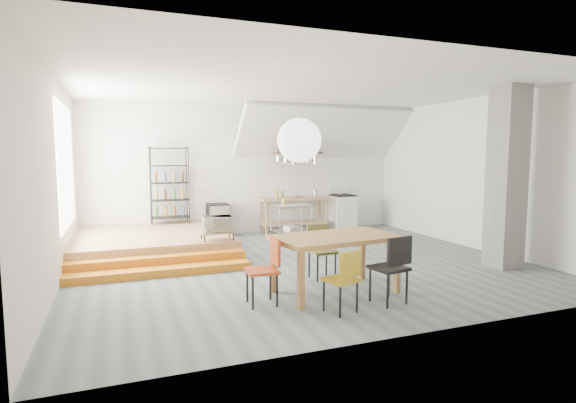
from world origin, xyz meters
name	(u,v)px	position (x,y,z in m)	size (l,w,h in m)	color
floor	(301,263)	(0.00, 0.00, 0.00)	(8.00, 8.00, 0.00)	slate
wall_back	(249,171)	(0.00, 3.50, 1.60)	(8.00, 0.04, 3.20)	silver
wall_left	(55,182)	(-4.00, 0.00, 1.60)	(0.04, 7.00, 3.20)	silver
wall_right	(475,174)	(4.00, 0.00, 1.60)	(0.04, 7.00, 3.20)	silver
ceiling	(301,87)	(0.00, 0.00, 3.20)	(8.00, 7.00, 0.02)	white
slope_ceiling	(323,133)	(1.80, 2.90, 2.55)	(4.40, 1.80, 0.15)	white
window_pane	(66,166)	(-3.98, 1.50, 1.80)	(0.02, 2.50, 2.20)	white
platform	(152,242)	(-2.50, 2.00, 0.20)	(3.00, 3.00, 0.40)	#8D6846
step_lower	(161,272)	(-2.50, 0.05, 0.07)	(3.00, 0.35, 0.13)	orange
step_upper	(159,263)	(-2.50, 0.40, 0.13)	(3.00, 0.35, 0.27)	orange
concrete_column	(507,178)	(3.30, -1.50, 1.60)	(0.50, 0.50, 3.20)	slate
kitchen_counter	(294,208)	(1.10, 3.15, 0.63)	(1.80, 0.60, 0.91)	#8D6846
stove	(342,211)	(2.50, 3.16, 0.48)	(0.60, 0.60, 1.18)	white
pot_rack	(298,156)	(1.13, 2.92, 1.98)	(1.20, 0.50, 1.43)	#3A2417
wire_shelving	(169,184)	(-2.00, 3.20, 1.33)	(0.88, 0.38, 1.80)	black
microwave_shelf	(217,232)	(-1.40, 0.75, 0.55)	(0.60, 0.40, 0.16)	#8D6846
paper_lantern	(299,140)	(-0.80, -1.86, 2.20)	(0.60, 0.60, 0.60)	white
dining_table	(335,242)	(-0.20, -1.79, 0.75)	(1.88, 1.19, 0.84)	brown
chair_mustard	(344,276)	(-0.49, -2.62, 0.49)	(0.46, 0.46, 0.82)	#A98B1D
chair_black	(393,264)	(0.28, -2.54, 0.56)	(0.50, 0.50, 0.94)	black
chair_olive	(320,246)	(-0.06, -0.98, 0.52)	(0.41, 0.41, 0.87)	brown
chair_red	(267,265)	(-1.28, -1.93, 0.54)	(0.43, 0.43, 0.90)	#AE3C18
rolling_cart	(291,219)	(0.52, 1.84, 0.57)	(0.95, 0.63, 0.87)	silver
mini_fridge	(218,220)	(-0.88, 3.20, 0.41)	(0.48, 0.48, 0.82)	black
microwave	(217,224)	(-1.40, 0.75, 0.71)	(0.52, 0.35, 0.29)	beige
bowl	(298,196)	(1.20, 3.10, 0.93)	(0.20, 0.20, 0.05)	silver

